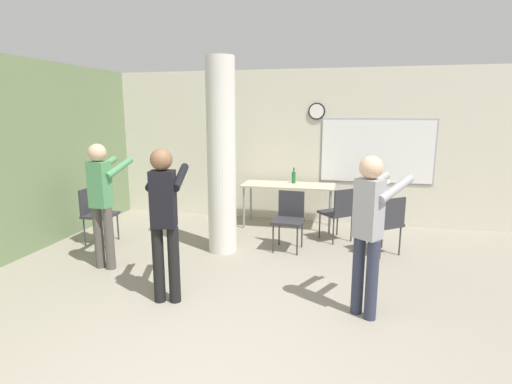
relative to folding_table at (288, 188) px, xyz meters
The scene contains 12 objects.
wall_left_accent 4.10m from the folding_table, 150.35° to the right, with size 0.12×7.00×2.80m.
wall_back 0.88m from the folding_table, 87.82° to the left, with size 8.00×0.15×2.80m.
support_pillar 1.78m from the folding_table, 117.34° to the right, with size 0.41×0.41×2.80m.
folding_table is the anchor object (origin of this frame).
bottle_on_table 0.23m from the folding_table, 63.24° to the left, with size 0.07×0.07×0.28m.
chair_by_left_wall 3.22m from the folding_table, 151.26° to the right, with size 0.46×0.46×0.87m.
chair_mid_room 1.94m from the folding_table, 34.60° to the right, with size 0.62×0.62×0.87m.
chair_table_front 1.19m from the folding_table, 80.43° to the right, with size 0.47×0.47×0.87m.
chair_table_right 1.12m from the folding_table, 34.22° to the right, with size 0.62×0.62×0.87m.
person_playing_side 3.23m from the folding_table, 67.07° to the right, with size 0.60×0.67×1.65m.
person_watching_back 3.21m from the folding_table, 130.17° to the right, with size 0.40×0.63×1.66m.
person_playing_front 3.26m from the folding_table, 105.20° to the right, with size 0.46×0.66×1.69m.
Camera 1 is at (1.05, -2.40, 2.06)m, focal length 28.00 mm.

